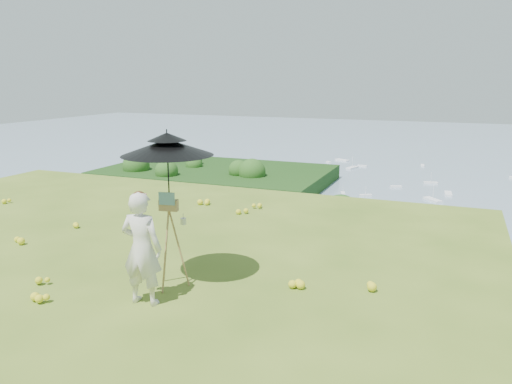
% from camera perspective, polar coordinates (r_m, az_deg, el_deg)
% --- Properties ---
extents(ground, '(14.00, 14.00, 0.00)m').
position_cam_1_polar(ground, '(8.59, -23.80, -8.55)').
color(ground, '#4C6A1E').
rests_on(ground, ground).
extents(shoreline_tier, '(170.00, 28.00, 8.00)m').
position_cam_1_polar(shoreline_tier, '(89.60, 16.54, -13.54)').
color(shoreline_tier, '#70685A').
rests_on(shoreline_tier, bay_water).
extents(bay_water, '(700.00, 700.00, 0.00)m').
position_cam_1_polar(bay_water, '(248.30, 20.53, 3.44)').
color(bay_water, '#738AA4').
rests_on(bay_water, ground).
extents(peninsula, '(90.00, 60.00, 12.00)m').
position_cam_1_polar(peninsula, '(182.54, -4.58, 2.69)').
color(peninsula, black).
rests_on(peninsula, bay_water).
extents(slope_trees, '(110.00, 50.00, 6.00)m').
position_cam_1_polar(slope_trees, '(44.67, 12.86, -11.25)').
color(slope_trees, '#1A5218').
rests_on(slope_trees, forest_slope).
extents(harbor_town, '(110.00, 22.00, 5.00)m').
position_cam_1_polar(harbor_town, '(86.97, 16.82, -9.69)').
color(harbor_town, silver).
rests_on(harbor_town, shoreline_tier).
extents(moored_boats, '(140.00, 140.00, 0.70)m').
position_cam_1_polar(moored_boats, '(171.44, 15.42, 0.01)').
color(moored_boats, white).
rests_on(moored_boats, bay_water).
extents(wildflowers, '(10.00, 10.50, 0.12)m').
position_cam_1_polar(wildflowers, '(8.73, -22.66, -7.68)').
color(wildflowers, yellow).
rests_on(wildflowers, ground).
extents(painter, '(0.60, 0.42, 1.55)m').
position_cam_1_polar(painter, '(6.81, -12.93, -6.31)').
color(painter, beige).
rests_on(painter, ground).
extents(field_easel, '(0.63, 0.63, 1.43)m').
position_cam_1_polar(field_easel, '(7.28, -9.80, -5.42)').
color(field_easel, '#9F8042').
rests_on(field_easel, ground).
extents(sun_umbrella, '(1.43, 1.43, 1.12)m').
position_cam_1_polar(sun_umbrella, '(7.05, -10.01, 2.56)').
color(sun_umbrella, black).
rests_on(sun_umbrella, field_easel).
extents(painter_cap, '(0.22, 0.25, 0.10)m').
position_cam_1_polar(painter_cap, '(6.61, -13.24, -0.29)').
color(painter_cap, '#CD707B').
rests_on(painter_cap, painter).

